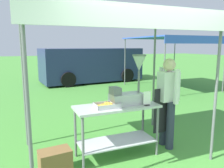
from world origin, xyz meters
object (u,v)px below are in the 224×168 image
donut_cart (117,120)px  donut_tray (107,106)px  neighbour_tent (172,39)px  menu_sign (147,100)px  supply_crate (55,161)px  stall_canopy (114,20)px  van_navy (91,65)px  donut_fryer (129,88)px  vendor (168,98)px

donut_cart → donut_tray: donut_tray is taller
neighbour_tent → donut_cart: bearing=-134.9°
menu_sign → supply_crate: bearing=177.1°
stall_canopy → donut_cart: (0.00, -0.10, -1.58)m
stall_canopy → van_navy: (1.98, 7.54, -1.34)m
stall_canopy → donut_cart: 1.58m
donut_fryer → supply_crate: donut_fryer is taller
donut_cart → donut_fryer: 0.56m
donut_fryer → menu_sign: donut_fryer is taller
menu_sign → van_navy: (1.53, 7.83, -0.09)m
menu_sign → vendor: size_ratio=0.14×
neighbour_tent → van_navy: bearing=130.0°
stall_canopy → van_navy: 7.91m
donut_cart → van_navy: size_ratio=0.27×
menu_sign → neighbour_tent: (4.11, 4.76, 1.15)m
donut_tray → van_navy: 7.99m
vendor → stall_canopy: bearing=172.9°
menu_sign → van_navy: 7.98m
donut_cart → supply_crate: (-1.03, -0.11, -0.46)m
donut_fryer → van_navy: (1.75, 7.62, -0.26)m
donut_tray → neighbour_tent: 6.74m
van_navy → donut_tray: bearing=-105.8°
stall_canopy → donut_cart: bearing=-90.0°
neighbour_tent → menu_sign: bearing=-130.8°
vendor → neighbour_tent: bearing=52.0°
supply_crate → van_navy: bearing=68.8°
stall_canopy → donut_tray: (-0.19, -0.15, -1.32)m
stall_canopy → supply_crate: 2.30m
stall_canopy → van_navy: bearing=75.3°
donut_cart → menu_sign: size_ratio=5.93×
donut_tray → van_navy: (2.17, 7.69, -0.02)m
stall_canopy → vendor: bearing=-7.1°
donut_cart → menu_sign: (0.45, -0.19, 0.34)m
donut_tray → neighbour_tent: neighbour_tent is taller
vendor → van_navy: (1.01, 7.67, -0.03)m
van_navy → neighbour_tent: bearing=-50.0°
stall_canopy → supply_crate: bearing=-168.5°
supply_crate → neighbour_tent: neighbour_tent is taller
stall_canopy → donut_cart: size_ratio=2.13×
donut_tray → supply_crate: donut_tray is taller
donut_tray → supply_crate: (-0.84, -0.06, -0.73)m
menu_sign → supply_crate: menu_sign is taller
donut_cart → van_navy: bearing=75.5°
donut_tray → supply_crate: bearing=-176.1°
menu_sign → stall_canopy: bearing=147.8°
van_navy → menu_sign: bearing=-101.1°
stall_canopy → menu_sign: bearing=-32.2°
vendor → supply_crate: size_ratio=3.37×
donut_cart → vendor: 1.01m
donut_tray → donut_fryer: donut_fryer is taller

